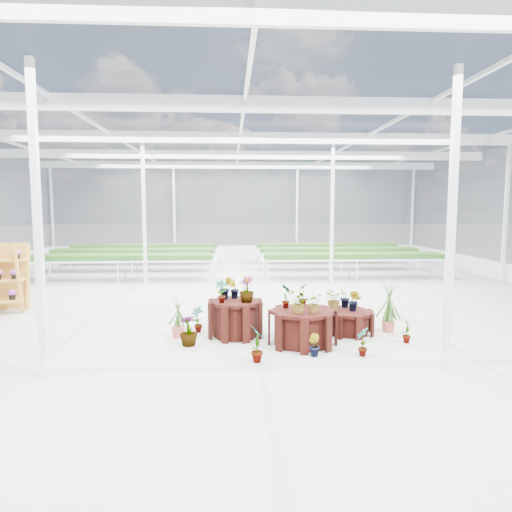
{
  "coord_description": "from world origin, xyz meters",
  "views": [
    {
      "loc": [
        -0.28,
        -10.6,
        2.45
      ],
      "look_at": [
        0.33,
        0.32,
        1.3
      ],
      "focal_mm": 32.0,
      "sensor_mm": 36.0,
      "label": 1
    }
  ],
  "objects": [
    {
      "name": "steel_frame",
      "position": [
        0.0,
        0.0,
        2.25
      ],
      "size": [
        18.0,
        24.0,
        4.5
      ],
      "primitive_type": null,
      "color": "silver",
      "rests_on": "ground"
    },
    {
      "name": "plinth_tall",
      "position": [
        -0.2,
        -2.05,
        0.35
      ],
      "size": [
        1.34,
        1.34,
        0.7
      ],
      "primitive_type": "cylinder",
      "rotation": [
        0.0,
        0.0,
        -0.4
      ],
      "color": "black",
      "rests_on": "ground"
    },
    {
      "name": "plinth_mid",
      "position": [
        1.0,
        -2.65,
        0.32
      ],
      "size": [
        1.32,
        1.32,
        0.63
      ],
      "primitive_type": "cylinder",
      "rotation": [
        0.0,
        0.0,
        -0.11
      ],
      "color": "black",
      "rests_on": "ground"
    },
    {
      "name": "ground_plane",
      "position": [
        0.0,
        0.0,
        0.0
      ],
      "size": [
        24.0,
        24.0,
        0.0
      ],
      "primitive_type": "plane",
      "color": "gray",
      "rests_on": "ground"
    },
    {
      "name": "nursery_benches",
      "position": [
        0.0,
        7.2,
        0.42
      ],
      "size": [
        16.0,
        7.0,
        0.84
      ],
      "primitive_type": null,
      "color": "silver",
      "rests_on": "ground"
    },
    {
      "name": "greenhouse_shell",
      "position": [
        0.0,
        0.0,
        2.25
      ],
      "size": [
        18.0,
        24.0,
        4.5
      ],
      "primitive_type": null,
      "color": "white",
      "rests_on": "ground"
    },
    {
      "name": "nursery_plants",
      "position": [
        0.94,
        -2.07,
        0.53
      ],
      "size": [
        4.53,
        2.82,
        1.25
      ],
      "color": "#2A4E1A",
      "rests_on": "ground"
    },
    {
      "name": "plinth_low",
      "position": [
        2.0,
        -1.95,
        0.22
      ],
      "size": [
        1.18,
        1.18,
        0.45
      ],
      "primitive_type": "cylinder",
      "rotation": [
        0.0,
        0.0,
        0.2
      ],
      "color": "black",
      "rests_on": "ground"
    }
  ]
}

